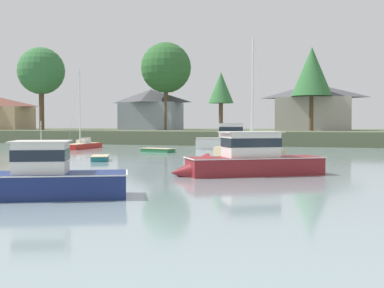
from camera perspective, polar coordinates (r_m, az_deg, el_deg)
The scene contains 15 objects.
far_shore_bank at distance 87.93m, azimuth 7.95°, elevation 0.95°, with size 210.96×40.94×1.94m, color #4C563D.
sailboat_red at distance 62.60m, azimuth -12.25°, elevation -0.31°, with size 2.33×7.53×9.90m.
dinghy_green at distance 53.73m, azimuth -3.87°, elevation -0.77°, with size 3.88×2.50×0.57m.
dinghy_teal at distance 42.06m, azimuth -10.33°, elevation -1.65°, with size 2.51×3.46×0.58m.
sailboat_sand at distance 46.61m, azimuth 6.30°, elevation -1.14°, with size 7.19×6.13×11.37m.
cruiser_navy at distance 21.71m, azimuth -18.23°, elevation -4.51°, with size 7.97×5.20×3.96m.
cruiser_maroon at distance 29.78m, azimuth 5.61°, elevation -2.36°, with size 9.03×6.62×4.55m.
cruiser_white at distance 60.75m, azimuth 5.14°, elevation 0.09°, with size 9.97×5.18×5.55m.
shore_tree_right_mid at distance 90.28m, azimuth -16.63°, elevation 7.86°, with size 7.94×7.94×14.00m.
shore_tree_inland_b at distance 80.60m, azimuth 13.34°, elevation 7.90°, with size 6.18×6.18×12.89m.
shore_tree_center_right at distance 86.40m, azimuth -2.95°, elevation 8.56°, with size 8.49×8.49×14.78m.
shore_tree_far_right at distance 70.53m, azimuth 3.28°, elevation 6.28°, with size 3.51×3.51×8.22m.
cottage_eastern at distance 100.86m, azimuth -20.83°, elevation 3.30°, with size 11.95×7.02×5.97m.
cottage_hillside at distance 84.30m, azimuth 13.58°, elevation 4.16°, with size 12.44×9.34×7.53m.
cottage_behind_trees at distance 90.26m, azimuth -4.63°, elevation 3.97°, with size 10.69×7.45×7.16m.
Camera 1 is at (13.00, -10.14, 3.03)m, focal length 47.34 mm.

